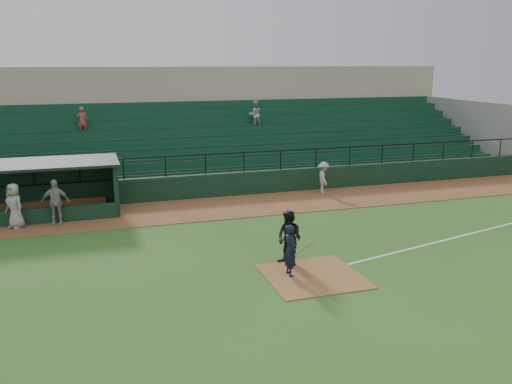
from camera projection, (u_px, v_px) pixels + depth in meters
name	position (u px, v px, depth m)	size (l,w,h in m)	color
ground	(301.00, 265.00, 18.12)	(90.00, 90.00, 0.00)	#2A551B
warning_track	(237.00, 206.00, 25.53)	(40.00, 4.00, 0.03)	brown
home_plate_dirt	(313.00, 276.00, 17.19)	(3.00, 3.00, 0.03)	brown
foul_line	(474.00, 233.00, 21.58)	(18.00, 0.09, 0.01)	white
stadium_structure	(199.00, 136.00, 32.83)	(38.00, 13.08, 6.40)	black
dugout	(15.00, 186.00, 23.80)	(8.90, 3.20, 2.42)	black
batter_at_plate	(290.00, 250.00, 17.07)	(1.00, 0.68, 1.70)	black
umpire	(289.00, 239.00, 17.94)	(0.91, 0.71, 1.88)	black
runner	(324.00, 178.00, 27.85)	(1.06, 0.61, 1.65)	#A6A19B
dugout_player_a	(55.00, 202.00, 22.47)	(1.13, 0.47, 1.92)	#9B9591
dugout_player_b	(14.00, 206.00, 21.97)	(0.91, 0.59, 1.86)	#9B9591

